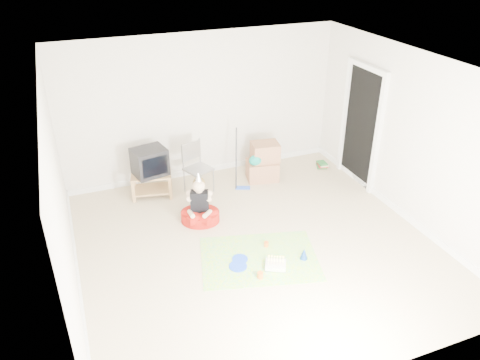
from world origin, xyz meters
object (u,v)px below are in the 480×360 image
object	(u,v)px
seated_woman	(200,211)
birthday_cake	(276,265)
tv_stand	(152,183)
cardboard_boxes	(263,162)
folding_chair	(198,169)
crt_tv	(150,162)

from	to	relation	value
seated_woman	birthday_cake	bearing A→B (deg)	-67.47
seated_woman	birthday_cake	distance (m)	1.61
tv_stand	cardboard_boxes	world-z (taller)	cardboard_boxes
tv_stand	folding_chair	distance (m)	0.83
crt_tv	seated_woman	size ratio (longest dim) A/B	0.61
crt_tv	folding_chair	world-z (taller)	folding_chair
folding_chair	cardboard_boxes	xyz separation A→B (m)	(1.23, 0.03, -0.11)
seated_woman	tv_stand	bearing A→B (deg)	116.45
folding_chair	seated_woman	xyz separation A→B (m)	(-0.26, -0.90, -0.25)
folding_chair	birthday_cake	xyz separation A→B (m)	(0.36, -2.38, -0.40)
seated_woman	birthday_cake	xyz separation A→B (m)	(0.62, -1.48, -0.15)
tv_stand	folding_chair	world-z (taller)	folding_chair
crt_tv	folding_chair	bearing A→B (deg)	-23.75
folding_chair	cardboard_boxes	distance (m)	1.24
tv_stand	seated_woman	distance (m)	1.19
crt_tv	cardboard_boxes	distance (m)	2.05
crt_tv	birthday_cake	bearing A→B (deg)	-77.64
seated_woman	birthday_cake	size ratio (longest dim) A/B	2.51
tv_stand	birthday_cake	xyz separation A→B (m)	(1.15, -2.55, -0.21)
tv_stand	folding_chair	size ratio (longest dim) A/B	0.82
cardboard_boxes	seated_woman	xyz separation A→B (m)	(-1.49, -0.93, -0.15)
folding_chair	cardboard_boxes	world-z (taller)	folding_chair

